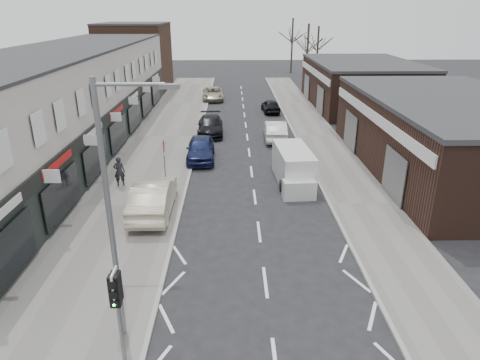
{
  "coord_description": "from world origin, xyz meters",
  "views": [
    {
      "loc": [
        -1.23,
        -11.68,
        9.65
      ],
      "look_at": [
        -0.89,
        6.02,
        2.6
      ],
      "focal_mm": 32.0,
      "sensor_mm": 36.0,
      "label": 1
    }
  ],
  "objects_px": {
    "parked_car_left_a": "(201,149)",
    "parked_car_left_c": "(213,94)",
    "parked_car_right_b": "(271,106)",
    "pedestrian": "(119,171)",
    "warning_sign": "(164,149)",
    "traffic_light": "(117,297)",
    "parked_car_right_a": "(275,130)",
    "white_van": "(294,167)",
    "parked_car_left_b": "(210,125)",
    "street_lamp": "(114,204)",
    "sedan_on_pavement": "(153,197)"
  },
  "relations": [
    {
      "from": "traffic_light",
      "to": "pedestrian",
      "type": "xyz_separation_m",
      "value": [
        -3.35,
        13.52,
        -1.41
      ]
    },
    {
      "from": "parked_car_left_a",
      "to": "parked_car_right_b",
      "type": "distance_m",
      "value": 15.84
    },
    {
      "from": "street_lamp",
      "to": "parked_car_left_a",
      "type": "xyz_separation_m",
      "value": [
        1.13,
        17.23,
        -3.83
      ]
    },
    {
      "from": "parked_car_right_b",
      "to": "parked_car_left_a",
      "type": "bearing_deg",
      "value": 63.38
    },
    {
      "from": "parked_car_left_c",
      "to": "parked_car_right_b",
      "type": "distance_m",
      "value": 8.96
    },
    {
      "from": "pedestrian",
      "to": "parked_car_left_a",
      "type": "height_order",
      "value": "pedestrian"
    },
    {
      "from": "street_lamp",
      "to": "warning_sign",
      "type": "height_order",
      "value": "street_lamp"
    },
    {
      "from": "sedan_on_pavement",
      "to": "parked_car_right_b",
      "type": "xyz_separation_m",
      "value": [
        7.87,
        23.15,
        -0.32
      ]
    },
    {
      "from": "parked_car_right_a",
      "to": "parked_car_left_a",
      "type": "bearing_deg",
      "value": 42.26
    },
    {
      "from": "parked_car_left_c",
      "to": "parked_car_right_a",
      "type": "height_order",
      "value": "parked_car_right_a"
    },
    {
      "from": "white_van",
      "to": "sedan_on_pavement",
      "type": "relative_size",
      "value": 1.02
    },
    {
      "from": "parked_car_left_c",
      "to": "parked_car_right_b",
      "type": "bearing_deg",
      "value": -49.72
    },
    {
      "from": "traffic_light",
      "to": "street_lamp",
      "type": "relative_size",
      "value": 0.39
    },
    {
      "from": "warning_sign",
      "to": "parked_car_left_b",
      "type": "relative_size",
      "value": 0.53
    },
    {
      "from": "warning_sign",
      "to": "parked_car_right_a",
      "type": "xyz_separation_m",
      "value": [
        7.36,
        9.26,
        -1.44
      ]
    },
    {
      "from": "white_van",
      "to": "parked_car_right_b",
      "type": "xyz_separation_m",
      "value": [
        0.26,
        18.94,
        -0.3
      ]
    },
    {
      "from": "parked_car_left_a",
      "to": "parked_car_left_c",
      "type": "distance_m",
      "value": 21.21
    },
    {
      "from": "street_lamp",
      "to": "parked_car_left_b",
      "type": "bearing_deg",
      "value": 86.42
    },
    {
      "from": "traffic_light",
      "to": "parked_car_right_a",
      "type": "height_order",
      "value": "traffic_light"
    },
    {
      "from": "traffic_light",
      "to": "parked_car_left_a",
      "type": "xyz_separation_m",
      "value": [
        1.0,
        18.44,
        -1.62
      ]
    },
    {
      "from": "street_lamp",
      "to": "sedan_on_pavement",
      "type": "height_order",
      "value": "street_lamp"
    },
    {
      "from": "street_lamp",
      "to": "parked_car_left_b",
      "type": "height_order",
      "value": "street_lamp"
    },
    {
      "from": "parked_car_left_c",
      "to": "parked_car_right_b",
      "type": "height_order",
      "value": "parked_car_left_c"
    },
    {
      "from": "street_lamp",
      "to": "parked_car_left_a",
      "type": "height_order",
      "value": "street_lamp"
    },
    {
      "from": "sedan_on_pavement",
      "to": "traffic_light",
      "type": "bearing_deg",
      "value": 93.83
    },
    {
      "from": "parked_car_right_a",
      "to": "parked_car_right_b",
      "type": "bearing_deg",
      "value": -91.31
    },
    {
      "from": "street_lamp",
      "to": "parked_car_right_b",
      "type": "height_order",
      "value": "street_lamp"
    },
    {
      "from": "traffic_light",
      "to": "parked_car_right_a",
      "type": "bearing_deg",
      "value": 74.17
    },
    {
      "from": "pedestrian",
      "to": "parked_car_left_b",
      "type": "relative_size",
      "value": 0.35
    },
    {
      "from": "traffic_light",
      "to": "warning_sign",
      "type": "height_order",
      "value": "traffic_light"
    },
    {
      "from": "traffic_light",
      "to": "warning_sign",
      "type": "distance_m",
      "value": 14.04
    },
    {
      "from": "white_van",
      "to": "pedestrian",
      "type": "relative_size",
      "value": 3.03
    },
    {
      "from": "parked_car_left_a",
      "to": "warning_sign",
      "type": "bearing_deg",
      "value": -113.36
    },
    {
      "from": "parked_car_left_b",
      "to": "parked_car_right_a",
      "type": "xyz_separation_m",
      "value": [
        5.24,
        -1.71,
        0.03
      ]
    },
    {
      "from": "parked_car_left_a",
      "to": "parked_car_right_b",
      "type": "relative_size",
      "value": 1.19
    },
    {
      "from": "traffic_light",
      "to": "warning_sign",
      "type": "relative_size",
      "value": 1.15
    },
    {
      "from": "white_van",
      "to": "pedestrian",
      "type": "distance_m",
      "value": 10.18
    },
    {
      "from": "pedestrian",
      "to": "parked_car_right_b",
      "type": "distance_m",
      "value": 22.16
    },
    {
      "from": "parked_car_right_a",
      "to": "parked_car_right_b",
      "type": "distance_m",
      "value": 9.8
    },
    {
      "from": "white_van",
      "to": "parked_car_right_a",
      "type": "distance_m",
      "value": 9.15
    },
    {
      "from": "parked_car_left_a",
      "to": "parked_car_right_a",
      "type": "height_order",
      "value": "parked_car_left_a"
    },
    {
      "from": "pedestrian",
      "to": "parked_car_left_a",
      "type": "xyz_separation_m",
      "value": [
        4.35,
        4.92,
        -0.21
      ]
    },
    {
      "from": "sedan_on_pavement",
      "to": "parked_car_left_a",
      "type": "xyz_separation_m",
      "value": [
        1.8,
        8.52,
        -0.19
      ]
    },
    {
      "from": "white_van",
      "to": "pedestrian",
      "type": "height_order",
      "value": "white_van"
    },
    {
      "from": "traffic_light",
      "to": "parked_car_left_b",
      "type": "distance_m",
      "value": 25.09
    },
    {
      "from": "street_lamp",
      "to": "parked_car_left_b",
      "type": "distance_m",
      "value": 24.14
    },
    {
      "from": "parked_car_left_b",
      "to": "parked_car_right_a",
      "type": "height_order",
      "value": "parked_car_right_a"
    },
    {
      "from": "pedestrian",
      "to": "warning_sign",
      "type": "bearing_deg",
      "value": -177.83
    },
    {
      "from": "traffic_light",
      "to": "pedestrian",
      "type": "distance_m",
      "value": 14.0
    },
    {
      "from": "pedestrian",
      "to": "parked_car_left_c",
      "type": "distance_m",
      "value": 26.5
    }
  ]
}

